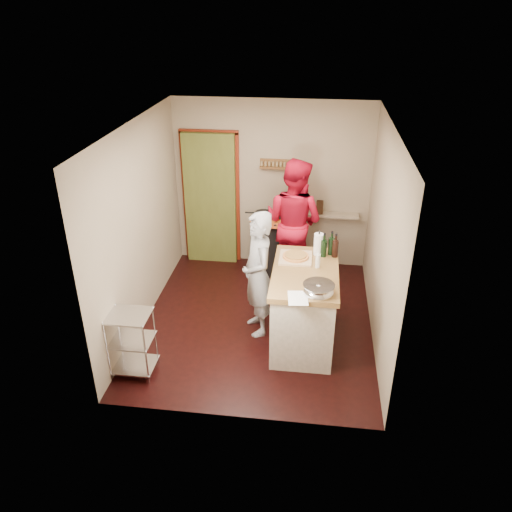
# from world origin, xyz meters

# --- Properties ---
(floor) EXTENTS (3.50, 3.50, 0.00)m
(floor) POSITION_xyz_m (0.00, 0.00, 0.00)
(floor) COLOR black
(floor) RESTS_ON ground
(back_wall) EXTENTS (3.00, 0.44, 2.60)m
(back_wall) POSITION_xyz_m (-0.64, 1.78, 1.13)
(back_wall) COLOR gray
(back_wall) RESTS_ON ground
(left_wall) EXTENTS (0.04, 3.50, 2.60)m
(left_wall) POSITION_xyz_m (-1.50, 0.00, 1.30)
(left_wall) COLOR gray
(left_wall) RESTS_ON ground
(right_wall) EXTENTS (0.04, 3.50, 2.60)m
(right_wall) POSITION_xyz_m (1.50, 0.00, 1.30)
(right_wall) COLOR gray
(right_wall) RESTS_ON ground
(ceiling) EXTENTS (3.00, 3.50, 0.02)m
(ceiling) POSITION_xyz_m (0.00, 0.00, 2.61)
(ceiling) COLOR white
(ceiling) RESTS_ON back_wall
(stove) EXTENTS (0.60, 0.63, 1.00)m
(stove) POSITION_xyz_m (0.05, 1.42, 0.45)
(stove) COLOR black
(stove) RESTS_ON ground
(wire_shelving) EXTENTS (0.48, 0.40, 0.80)m
(wire_shelving) POSITION_xyz_m (-1.28, -1.20, 0.44)
(wire_shelving) COLOR silver
(wire_shelving) RESTS_ON ground
(island) EXTENTS (0.78, 1.43, 1.31)m
(island) POSITION_xyz_m (0.61, -0.35, 0.52)
(island) COLOR beige
(island) RESTS_ON ground
(person_stripe) EXTENTS (0.60, 0.70, 1.64)m
(person_stripe) POSITION_xyz_m (0.02, -0.19, 0.82)
(person_stripe) COLOR silver
(person_stripe) RESTS_ON ground
(person_red) EXTENTS (1.15, 1.06, 1.90)m
(person_red) POSITION_xyz_m (0.38, 1.20, 0.95)
(person_red) COLOR red
(person_red) RESTS_ON ground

